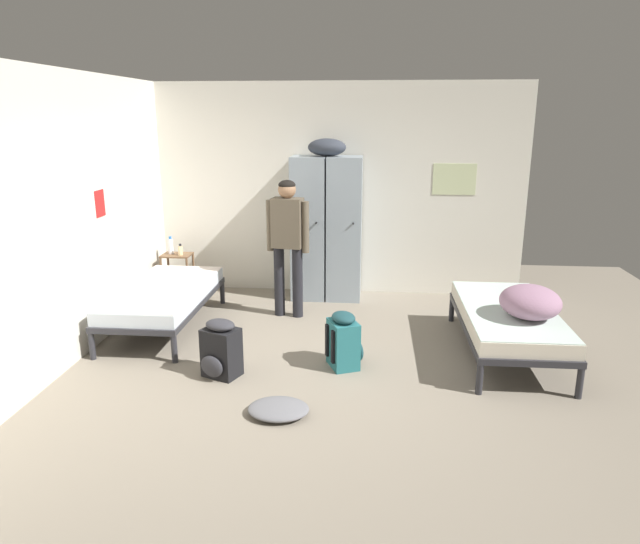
# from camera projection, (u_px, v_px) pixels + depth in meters

# --- Properties ---
(ground_plane) EXTENTS (8.87, 8.87, 0.00)m
(ground_plane) POSITION_uv_depth(u_px,v_px,m) (317.00, 379.00, 5.25)
(ground_plane) COLOR gray
(room_backdrop) EXTENTS (4.92, 5.61, 2.77)m
(room_backdrop) POSITION_uv_depth(u_px,v_px,m) (212.00, 206.00, 6.26)
(room_backdrop) COLOR silver
(room_backdrop) RESTS_ON ground_plane
(locker_bank) EXTENTS (0.90, 0.55, 2.07)m
(locker_bank) POSITION_uv_depth(u_px,v_px,m) (327.00, 225.00, 7.40)
(locker_bank) COLOR #8C99A3
(locker_bank) RESTS_ON ground_plane
(shelf_unit) EXTENTS (0.38, 0.30, 0.57)m
(shelf_unit) POSITION_uv_depth(u_px,v_px,m) (178.00, 271.00, 7.61)
(shelf_unit) COLOR brown
(shelf_unit) RESTS_ON ground_plane
(bed_right) EXTENTS (0.90, 1.90, 0.49)m
(bed_right) POSITION_uv_depth(u_px,v_px,m) (508.00, 318.00, 5.73)
(bed_right) COLOR #28282D
(bed_right) RESTS_ON ground_plane
(bed_left_rear) EXTENTS (0.90, 1.90, 0.49)m
(bed_left_rear) POSITION_uv_depth(u_px,v_px,m) (164.00, 296.00, 6.43)
(bed_left_rear) COLOR #28282D
(bed_left_rear) RESTS_ON ground_plane
(bedding_heap) EXTENTS (0.57, 0.62, 0.31)m
(bedding_heap) POSITION_uv_depth(u_px,v_px,m) (530.00, 302.00, 5.39)
(bedding_heap) COLOR gray
(bedding_heap) RESTS_ON bed_right
(person_traveler) EXTENTS (0.51, 0.26, 1.64)m
(person_traveler) POSITION_uv_depth(u_px,v_px,m) (288.00, 236.00, 6.67)
(person_traveler) COLOR black
(person_traveler) RESTS_ON ground_plane
(water_bottle) EXTENTS (0.07, 0.07, 0.24)m
(water_bottle) POSITION_uv_depth(u_px,v_px,m) (171.00, 246.00, 7.55)
(water_bottle) COLOR white
(water_bottle) RESTS_ON shelf_unit
(lotion_bottle) EXTENTS (0.06, 0.06, 0.15)m
(lotion_bottle) POSITION_uv_depth(u_px,v_px,m) (180.00, 250.00, 7.49)
(lotion_bottle) COLOR beige
(lotion_bottle) RESTS_ON shelf_unit
(backpack_black) EXTENTS (0.39, 0.40, 0.55)m
(backpack_black) POSITION_uv_depth(u_px,v_px,m) (221.00, 350.00, 5.26)
(backpack_black) COLOR black
(backpack_black) RESTS_ON ground_plane
(backpack_teal) EXTENTS (0.40, 0.39, 0.55)m
(backpack_teal) POSITION_uv_depth(u_px,v_px,m) (344.00, 341.00, 5.46)
(backpack_teal) COLOR #23666B
(backpack_teal) RESTS_ON ground_plane
(clothes_pile_grey) EXTENTS (0.50, 0.41, 0.10)m
(clothes_pile_grey) POSITION_uv_depth(u_px,v_px,m) (278.00, 409.00, 4.63)
(clothes_pile_grey) COLOR slate
(clothes_pile_grey) RESTS_ON ground_plane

